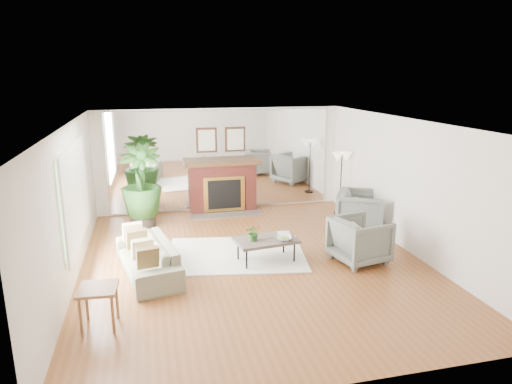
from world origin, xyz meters
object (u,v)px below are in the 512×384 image
object	(u,v)px
armchair_front	(360,240)
armchair_back	(361,212)
side_table	(98,294)
potted_ficus	(141,184)
fireplace	(223,185)
coffee_table	(266,241)
sofa	(148,258)
floor_lamp	(342,162)

from	to	relation	value
armchair_front	armchair_back	bearing A→B (deg)	-38.73
side_table	potted_ficus	xyz separation A→B (m)	(0.56, 4.10, 0.51)
armchair_back	fireplace	bearing A→B (deg)	78.84
fireplace	side_table	world-z (taller)	fireplace
fireplace	side_table	size ratio (longest dim) A/B	3.58
armchair_front	side_table	world-z (taller)	armchair_front
side_table	potted_ficus	distance (m)	4.17
coffee_table	sofa	distance (m)	2.07
fireplace	armchair_front	xyz separation A→B (m)	(1.87, -3.66, -0.25)
fireplace	coffee_table	bearing A→B (deg)	-86.04
coffee_table	armchair_front	size ratio (longest dim) A/B	1.30
armchair_back	floor_lamp	xyz separation A→B (m)	(0.10, 1.32, 0.84)
armchair_front	floor_lamp	distance (m)	3.03
armchair_front	floor_lamp	world-z (taller)	floor_lamp
fireplace	potted_ficus	xyz separation A→B (m)	(-1.92, -0.79, 0.33)
fireplace	floor_lamp	distance (m)	2.91
side_table	floor_lamp	xyz separation A→B (m)	(5.18, 4.01, 0.81)
fireplace	armchair_back	distance (m)	3.41
fireplace	floor_lamp	size ratio (longest dim) A/B	1.36
sofa	potted_ficus	size ratio (longest dim) A/B	1.05
coffee_table	sofa	xyz separation A→B (m)	(-2.07, -0.03, -0.12)
sofa	floor_lamp	world-z (taller)	floor_lamp
sofa	potted_ficus	distance (m)	2.62
sofa	fireplace	bearing A→B (deg)	139.75
armchair_back	potted_ficus	bearing A→B (deg)	101.80
coffee_table	potted_ficus	world-z (taller)	potted_ficus
coffee_table	sofa	bearing A→B (deg)	-179.28
fireplace	coffee_table	size ratio (longest dim) A/B	1.76
sofa	coffee_table	bearing A→B (deg)	79.51
potted_ficus	floor_lamp	world-z (taller)	potted_ficus
coffee_table	sofa	world-z (taller)	sofa
coffee_table	armchair_front	world-z (taller)	armchair_front
armchair_front	fireplace	bearing A→B (deg)	14.89
armchair_front	floor_lamp	bearing A→B (deg)	-28.80
coffee_table	fireplace	bearing A→B (deg)	93.96
fireplace	sofa	world-z (taller)	fireplace
sofa	side_table	distance (m)	1.71
coffee_table	sofa	size ratio (longest dim) A/B	0.60
floor_lamp	sofa	bearing A→B (deg)	-151.83
side_table	potted_ficus	world-z (taller)	potted_ficus
armchair_back	armchair_front	distance (m)	1.64
sofa	armchair_front	xyz separation A→B (m)	(3.71, -0.34, 0.12)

